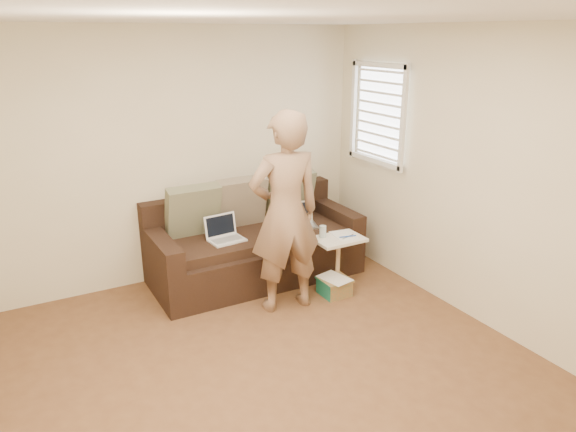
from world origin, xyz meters
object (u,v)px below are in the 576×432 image
object	(u,v)px
laptop_silver	(301,227)
person	(285,213)
striped_box	(334,286)
laptop_white	(227,241)
drinking_glass	(323,231)
sofa	(255,240)
side_table	(338,262)

from	to	relation	value
laptop_silver	person	xyz separation A→B (m)	(-0.54, -0.64, 0.43)
laptop_silver	striped_box	world-z (taller)	laptop_silver
laptop_white	striped_box	bearing A→B (deg)	-42.94
laptop_silver	drinking_glass	xyz separation A→B (m)	(0.00, -0.44, 0.09)
laptop_silver	sofa	bearing A→B (deg)	-173.13
laptop_white	striped_box	world-z (taller)	laptop_white
sofa	person	bearing A→B (deg)	-92.88
laptop_white	drinking_glass	world-z (taller)	drinking_glass
laptop_silver	side_table	size ratio (longest dim) A/B	0.63
sofa	laptop_silver	xyz separation A→B (m)	(0.51, -0.09, 0.10)
laptop_silver	laptop_white	xyz separation A→B (m)	(-0.87, -0.01, 0.00)
sofa	laptop_white	size ratio (longest dim) A/B	6.35
sofa	laptop_silver	world-z (taller)	sofa
side_table	drinking_glass	bearing A→B (deg)	142.86
laptop_white	person	distance (m)	0.83
sofa	side_table	world-z (taller)	sofa
person	striped_box	bearing A→B (deg)	-177.83
sofa	drinking_glass	bearing A→B (deg)	-46.09
laptop_silver	drinking_glass	bearing A→B (deg)	-72.95
laptop_white	side_table	world-z (taller)	laptop_white
person	side_table	size ratio (longest dim) A/B	3.48
sofa	side_table	size ratio (longest dim) A/B	4.02
sofa	drinking_glass	xyz separation A→B (m)	(0.51, -0.53, 0.18)
laptop_white	striped_box	size ratio (longest dim) A/B	1.19
sofa	laptop_silver	distance (m)	0.52
sofa	side_table	bearing A→B (deg)	-44.46
sofa	striped_box	xyz separation A→B (m)	(0.51, -0.76, -0.33)
striped_box	sofa	bearing A→B (deg)	124.02
laptop_silver	drinking_glass	distance (m)	0.45
laptop_white	person	xyz separation A→B (m)	(0.33, -0.63, 0.43)
person	drinking_glass	bearing A→B (deg)	-154.36
laptop_white	drinking_glass	distance (m)	0.97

